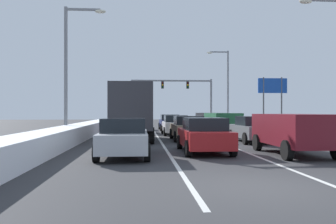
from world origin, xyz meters
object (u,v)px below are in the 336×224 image
(sedan_maroon_left_lane_third, at_px, (137,124))
(street_lamp_left_mid, at_px, (71,60))
(suv_black_right_lane_fourth, at_px, (210,120))
(street_lamp_right_mid, at_px, (225,82))
(sedan_navy_center_lane_fourth, at_px, (170,122))
(sedan_tan_center_lane_second, at_px, (188,128))
(sedan_gray_right_lane_second, at_px, (253,129))
(sedan_silver_left_lane_nearest, at_px, (124,137))
(suv_maroon_right_lane_nearest, at_px, (293,130))
(suv_green_right_lane_third, at_px, (222,122))
(traffic_light_gantry, at_px, (183,90))
(sedan_white_center_lane_third, at_px, (175,125))
(box_truck_left_lane_second, at_px, (132,110))
(sedan_gray_left_lane_fourth, at_px, (133,122))
(sedan_red_center_lane_nearest, at_px, (204,135))
(roadside_sign_right, at_px, (273,91))

(sedan_maroon_left_lane_third, distance_m, street_lamp_left_mid, 8.86)
(suv_black_right_lane_fourth, xyz_separation_m, street_lamp_right_mid, (3.52, 8.68, 4.33))
(sedan_navy_center_lane_fourth, bearing_deg, sedan_tan_center_lane_second, -89.28)
(street_lamp_right_mid, xyz_separation_m, street_lamp_left_mid, (-14.45, -18.83, -0.28))
(sedan_gray_right_lane_second, height_order, sedan_maroon_left_lane_third, same)
(sedan_gray_right_lane_second, height_order, sedan_silver_left_lane_nearest, same)
(suv_maroon_right_lane_nearest, distance_m, suv_green_right_lane_third, 12.65)
(traffic_light_gantry, bearing_deg, suv_black_right_lane_fourth, -86.80)
(suv_green_right_lane_third, bearing_deg, sedan_white_center_lane_third, 169.17)
(traffic_light_gantry, height_order, street_lamp_left_mid, street_lamp_left_mid)
(suv_black_right_lane_fourth, distance_m, sedan_white_center_lane_third, 7.08)
(suv_maroon_right_lane_nearest, relative_size, sedan_gray_right_lane_second, 1.09)
(sedan_tan_center_lane_second, height_order, sedan_maroon_left_lane_third, same)
(sedan_tan_center_lane_second, relative_size, street_lamp_right_mid, 0.50)
(box_truck_left_lane_second, bearing_deg, suv_green_right_lane_third, 36.50)
(sedan_gray_left_lane_fourth, bearing_deg, street_lamp_left_mid, -106.69)
(box_truck_left_lane_second, distance_m, traffic_light_gantry, 27.16)
(sedan_red_center_lane_nearest, relative_size, roadside_sign_right, 0.82)
(sedan_gray_right_lane_second, xyz_separation_m, sedan_navy_center_lane_fourth, (-3.76, 14.13, 0.00))
(sedan_red_center_lane_nearest, bearing_deg, suv_green_right_lane_third, 73.51)
(box_truck_left_lane_second, xyz_separation_m, sedan_maroon_left_lane_third, (0.20, 8.01, -1.14))
(sedan_gray_left_lane_fourth, bearing_deg, sedan_navy_center_lane_fourth, -19.42)
(sedan_tan_center_lane_second, relative_size, sedan_silver_left_lane_nearest, 1.00)
(sedan_silver_left_lane_nearest, xyz_separation_m, box_truck_left_lane_second, (0.12, 7.88, 1.14))
(suv_green_right_lane_third, relative_size, sedan_red_center_lane_nearest, 1.09)
(suv_maroon_right_lane_nearest, bearing_deg, sedan_white_center_lane_third, 105.21)
(sedan_gray_right_lane_second, height_order, sedan_red_center_lane_nearest, same)
(sedan_maroon_left_lane_third, bearing_deg, roadside_sign_right, 28.80)
(sedan_tan_center_lane_second, xyz_separation_m, box_truck_left_lane_second, (-3.45, -0.09, 1.14))
(sedan_tan_center_lane_second, distance_m, sedan_silver_left_lane_nearest, 8.73)
(suv_maroon_right_lane_nearest, bearing_deg, suv_green_right_lane_third, 90.44)
(box_truck_left_lane_second, relative_size, traffic_light_gantry, 0.66)
(sedan_maroon_left_lane_third, bearing_deg, sedan_tan_center_lane_second, -67.69)
(sedan_white_center_lane_third, bearing_deg, sedan_gray_left_lane_fourth, 112.52)
(sedan_gray_right_lane_second, relative_size, sedan_red_center_lane_nearest, 1.00)
(suv_maroon_right_lane_nearest, xyz_separation_m, sedan_gray_right_lane_second, (0.25, 6.13, -0.25))
(box_truck_left_lane_second, height_order, street_lamp_left_mid, street_lamp_left_mid)
(suv_black_right_lane_fourth, bearing_deg, sedan_red_center_lane_nearest, -101.58)
(suv_black_right_lane_fourth, bearing_deg, sedan_maroon_left_lane_third, -152.27)
(sedan_silver_left_lane_nearest, height_order, sedan_maroon_left_lane_third, same)
(sedan_maroon_left_lane_third, bearing_deg, sedan_gray_left_lane_fourth, 93.98)
(sedan_tan_center_lane_second, bearing_deg, suv_maroon_right_lane_nearest, -66.65)
(suv_maroon_right_lane_nearest, height_order, sedan_gray_left_lane_fourth, suv_maroon_right_lane_nearest)
(sedan_maroon_left_lane_third, bearing_deg, sedan_silver_left_lane_nearest, -91.15)
(sedan_navy_center_lane_fourth, bearing_deg, sedan_white_center_lane_third, -90.89)
(traffic_light_gantry, bearing_deg, roadside_sign_right, -50.31)
(sedan_navy_center_lane_fourth, distance_m, sedan_gray_left_lane_fourth, 3.71)
(sedan_navy_center_lane_fourth, bearing_deg, roadside_sign_right, 16.67)
(suv_maroon_right_lane_nearest, distance_m, sedan_gray_right_lane_second, 6.14)
(sedan_red_center_lane_nearest, distance_m, traffic_light_gantry, 33.29)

